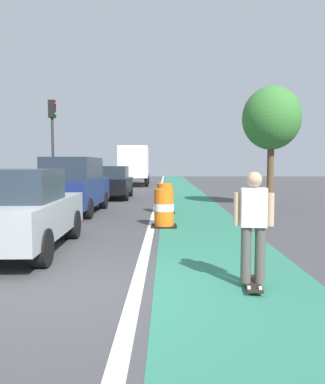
# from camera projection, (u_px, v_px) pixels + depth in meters

# --- Properties ---
(ground_plane) EXTENTS (100.00, 100.00, 0.00)m
(ground_plane) POSITION_uv_depth(u_px,v_px,m) (74.00, 288.00, 5.40)
(ground_plane) COLOR #424244
(bike_lane_strip) EXTENTS (2.50, 80.00, 0.01)m
(bike_lane_strip) POSITION_uv_depth(u_px,v_px,m) (189.00, 203.00, 17.34)
(bike_lane_strip) COLOR #2D755B
(bike_lane_strip) RESTS_ON ground
(lane_divider_stripe) EXTENTS (0.20, 80.00, 0.01)m
(lane_divider_stripe) POSITION_uv_depth(u_px,v_px,m) (157.00, 203.00, 17.36)
(lane_divider_stripe) COLOR silver
(lane_divider_stripe) RESTS_ON ground
(skateboarder_on_lane) EXTENTS (0.57, 0.82, 1.69)m
(skateboarder_on_lane) POSITION_uv_depth(u_px,v_px,m) (253.00, 226.00, 5.37)
(skateboarder_on_lane) COLOR black
(skateboarder_on_lane) RESTS_ON ground
(parked_sedan_nearest) EXTENTS (2.03, 4.16, 1.70)m
(parked_sedan_nearest) POSITION_uv_depth(u_px,v_px,m) (18.00, 211.00, 7.65)
(parked_sedan_nearest) COLOR #9EA0A5
(parked_sedan_nearest) RESTS_ON ground
(parked_suv_second) EXTENTS (1.97, 4.63, 2.04)m
(parked_suv_second) POSITION_uv_depth(u_px,v_px,m) (74.00, 185.00, 13.65)
(parked_suv_second) COLOR navy
(parked_suv_second) RESTS_ON ground
(parked_sedan_third) EXTENTS (1.96, 4.12, 1.70)m
(parked_sedan_third) POSITION_uv_depth(u_px,v_px,m) (112.00, 183.00, 19.49)
(parked_sedan_third) COLOR black
(parked_sedan_third) RESTS_ON ground
(traffic_barrel_front) EXTENTS (0.73, 0.73, 1.09)m
(traffic_barrel_front) POSITION_uv_depth(u_px,v_px,m) (164.00, 208.00, 10.70)
(traffic_barrel_front) COLOR orange
(traffic_barrel_front) RESTS_ON ground
(traffic_barrel_mid) EXTENTS (0.73, 0.73, 1.09)m
(traffic_barrel_mid) POSITION_uv_depth(u_px,v_px,m) (165.00, 199.00, 13.70)
(traffic_barrel_mid) COLOR orange
(traffic_barrel_mid) RESTS_ON ground
(delivery_truck_down_block) EXTENTS (2.55, 7.67, 3.23)m
(delivery_truck_down_block) POSITION_uv_depth(u_px,v_px,m) (135.00, 164.00, 31.87)
(delivery_truck_down_block) COLOR silver
(delivery_truck_down_block) RESTS_ON ground
(traffic_light_corner) EXTENTS (0.41, 0.32, 5.10)m
(traffic_light_corner) POSITION_uv_depth(u_px,v_px,m) (53.00, 131.00, 19.40)
(traffic_light_corner) COLOR #2D2D2D
(traffic_light_corner) RESTS_ON ground
(pedestrian_crossing) EXTENTS (0.34, 0.20, 1.61)m
(pedestrian_crossing) POSITION_uv_depth(u_px,v_px,m) (74.00, 179.00, 23.94)
(pedestrian_crossing) COLOR #33333D
(pedestrian_crossing) RESTS_ON ground
(street_tree_sidewalk) EXTENTS (2.40, 2.40, 5.00)m
(street_tree_sidewalk) POSITION_uv_depth(u_px,v_px,m) (271.00, 119.00, 15.43)
(street_tree_sidewalk) COLOR brown
(street_tree_sidewalk) RESTS_ON ground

